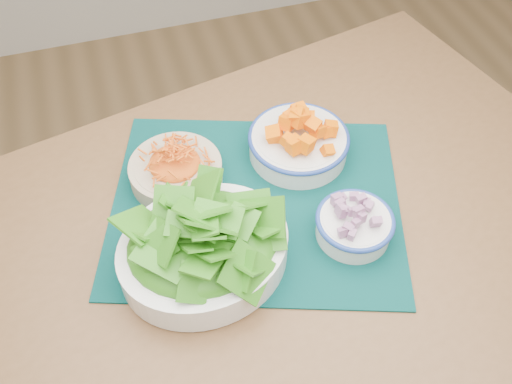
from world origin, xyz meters
TOP-DOWN VIEW (x-y plane):
  - table at (-0.13, 0.21)m, footprint 1.48×1.14m
  - placemat at (-0.15, 0.27)m, footprint 0.66×0.60m
  - carrot_bowl at (-0.28, 0.38)m, footprint 0.23×0.23m
  - squash_bowl at (-0.03, 0.37)m, footprint 0.22×0.22m
  - lettuce_bowl at (-0.27, 0.17)m, footprint 0.34×0.30m
  - onion_bowl at (-0.00, 0.15)m, footprint 0.17×0.17m

SIDE VIEW (x-z plane):
  - table at x=-0.13m, z-range 0.29..1.04m
  - placemat at x=-0.15m, z-range 0.75..0.75m
  - carrot_bowl at x=-0.28m, z-range 0.75..0.82m
  - onion_bowl at x=0.00m, z-range 0.75..0.82m
  - squash_bowl at x=-0.03m, z-range 0.75..0.85m
  - lettuce_bowl at x=-0.27m, z-range 0.75..0.89m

